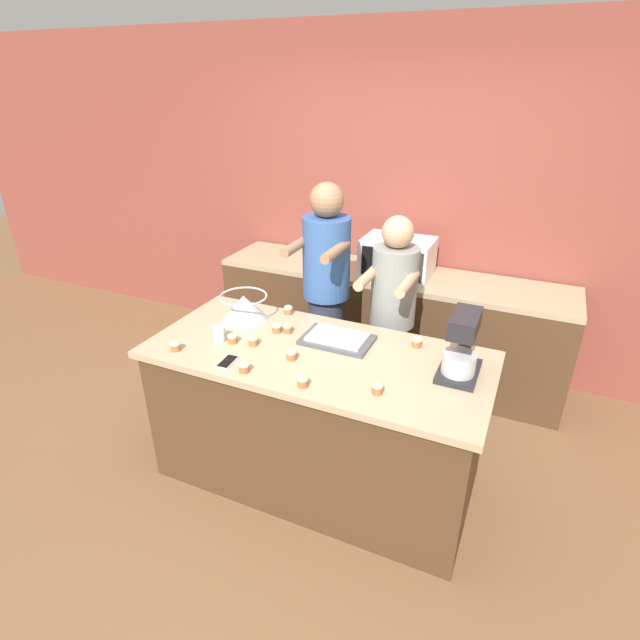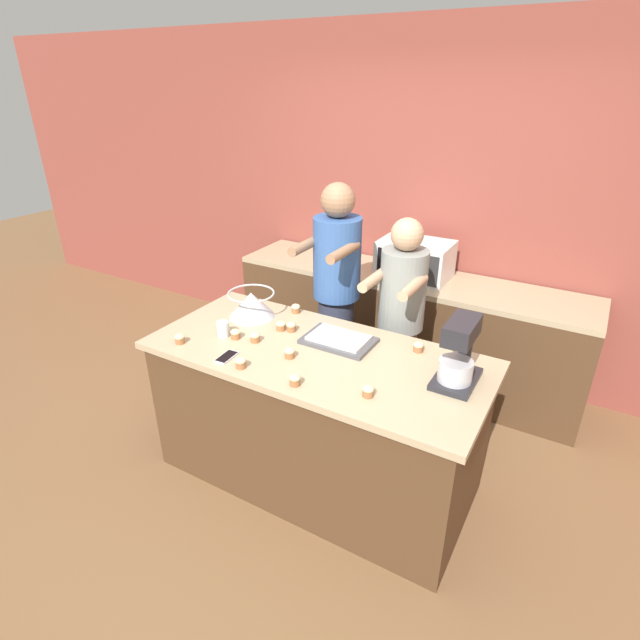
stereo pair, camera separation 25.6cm
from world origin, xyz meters
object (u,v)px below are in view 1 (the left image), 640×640
at_px(cupcake_5, 233,338).
at_px(cupcake_1, 253,340).
at_px(drinking_glass, 219,334).
at_px(cupcake_3, 417,342).
at_px(cupcake_7, 291,354).
at_px(microwave_oven, 398,257).
at_px(cupcake_10, 244,367).
at_px(stand_mixer, 462,348).
at_px(person_left, 326,299).
at_px(cell_phone, 228,362).
at_px(cupcake_0, 377,388).
at_px(cupcake_2, 303,381).
at_px(cupcake_8, 288,328).
at_px(mixing_bowl, 244,307).
at_px(cupcake_9, 277,328).
at_px(baking_tray, 337,339).
at_px(cupcake_6, 288,310).
at_px(cupcake_4, 176,346).
at_px(person_right, 391,323).

bearing_deg(cupcake_5, cupcake_1, 11.45).
relative_size(drinking_glass, cupcake_3, 1.51).
height_order(cupcake_1, cupcake_3, same).
distance_m(cupcake_1, cupcake_7, 0.28).
xyz_separation_m(microwave_oven, cupcake_10, (-0.30, -1.75, -0.10)).
xyz_separation_m(stand_mixer, cupcake_3, (-0.27, 0.20, -0.12)).
relative_size(person_left, cell_phone, 11.47).
relative_size(cupcake_0, cupcake_2, 1.00).
distance_m(cupcake_2, cupcake_8, 0.59).
xyz_separation_m(person_left, cell_phone, (-0.15, -0.99, 0.00)).
bearing_deg(cell_phone, cupcake_7, 30.68).
xyz_separation_m(mixing_bowl, cupcake_9, (0.27, -0.07, -0.06)).
bearing_deg(mixing_bowl, cupcake_8, -8.40).
xyz_separation_m(baking_tray, microwave_oven, (-0.01, 1.25, 0.11)).
height_order(microwave_oven, cupcake_0, microwave_oven).
height_order(mixing_bowl, drinking_glass, mixing_bowl).
distance_m(baking_tray, cupcake_6, 0.49).
distance_m(mixing_bowl, cell_phone, 0.54).
bearing_deg(cell_phone, cupcake_1, 84.15).
xyz_separation_m(cupcake_4, cupcake_7, (0.64, 0.18, 0.00)).
height_order(person_left, cupcake_0, person_left).
bearing_deg(cupcake_3, cupcake_9, -168.07).
distance_m(person_left, cupcake_9, 0.57).
distance_m(stand_mixer, baking_tray, 0.72).
height_order(person_right, microwave_oven, person_right).
relative_size(baking_tray, cupcake_9, 6.74).
xyz_separation_m(cupcake_6, cupcake_8, (0.12, -0.24, 0.00)).
bearing_deg(person_right, baking_tray, -108.28).
distance_m(cupcake_1, cupcake_5, 0.13).
distance_m(stand_mixer, cupcake_10, 1.12).
xyz_separation_m(person_left, cupcake_6, (-0.13, -0.31, 0.03)).
height_order(cupcake_7, cupcake_9, same).
height_order(cell_phone, cupcake_1, cupcake_1).
height_order(stand_mixer, drinking_glass, stand_mixer).
bearing_deg(drinking_glass, cupcake_7, -2.09).
bearing_deg(baking_tray, person_left, 119.94).
bearing_deg(cupcake_2, cupcake_7, 129.09).
bearing_deg(cupcake_9, microwave_oven, 74.04).
relative_size(person_left, stand_mixer, 4.86).
relative_size(mixing_bowl, cupcake_9, 5.02).
relative_size(cupcake_3, cupcake_9, 1.00).
bearing_deg(mixing_bowl, cell_phone, -67.83).
distance_m(stand_mixer, cupcake_0, 0.49).
bearing_deg(cupcake_0, cupcake_3, 84.01).
distance_m(drinking_glass, cupcake_5, 0.08).
bearing_deg(cupcake_1, drinking_glass, -170.48).
bearing_deg(cupcake_9, cupcake_2, -49.05).
bearing_deg(cupcake_2, baking_tray, 92.45).
relative_size(baking_tray, cupcake_7, 6.74).
xyz_separation_m(stand_mixer, baking_tray, (-0.71, 0.07, -0.14)).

